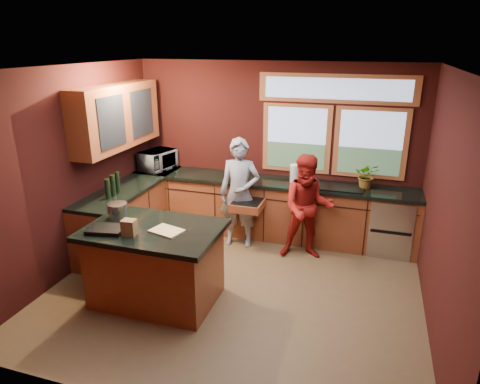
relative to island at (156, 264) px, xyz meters
The scene contains 14 objects.
floor 1.08m from the island, 30.70° to the left, with size 4.50×4.50×0.00m, color brown.
room_shell 1.57m from the island, 73.81° to the left, with size 4.52×4.02×2.71m.
back_counter 2.42m from the island, 64.75° to the left, with size 4.50×0.64×0.93m.
left_counter 1.75m from the island, 129.64° to the left, with size 0.64×2.30×0.93m.
island is the anchor object (origin of this frame).
person_grey 1.84m from the island, 74.00° to the left, with size 0.61×0.40×1.66m, color slate.
person_red 2.25m from the island, 46.75° to the left, with size 0.74×0.58×1.52m, color maroon.
microwave 2.53m from the island, 116.30° to the left, with size 0.59×0.40×0.33m, color #999999.
potted_plant 3.27m from the island, 44.47° to the left, with size 0.34×0.30×0.38m, color #999999.
paper_towel 2.58m from the island, 60.95° to the left, with size 0.12×0.12×0.28m, color white.
cutting_board 0.52m from the island, 14.04° to the right, with size 0.35×0.25×0.02m, color tan.
stock_pot 0.80m from the island, 164.74° to the left, with size 0.24×0.24×0.18m, color #B0B0B5.
paper_bag 0.63m from the island, 120.96° to the right, with size 0.15×0.12×0.18m, color brown.
black_tray 0.71m from the island, 150.95° to the right, with size 0.40×0.28×0.05m, color black.
Camera 1 is at (1.47, -4.48, 2.97)m, focal length 32.00 mm.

